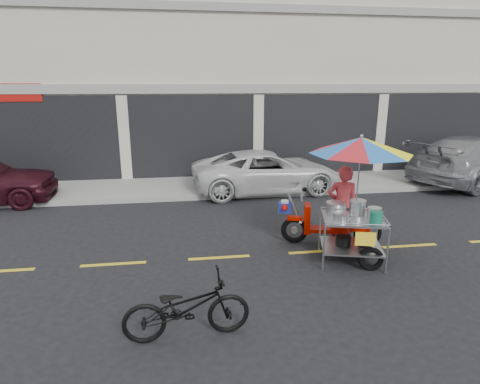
{
  "coord_description": "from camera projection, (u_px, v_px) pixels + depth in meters",
  "views": [
    {
      "loc": [
        -2.65,
        -7.19,
        3.32
      ],
      "look_at": [
        -1.5,
        0.6,
        1.15
      ],
      "focal_mm": 30.0,
      "sensor_mm": 36.0,
      "label": 1
    }
  ],
  "objects": [
    {
      "name": "ground",
      "position": [
        318.0,
        252.0,
        8.11
      ],
      "size": [
        90.0,
        90.0,
        0.0
      ],
      "primitive_type": "plane",
      "color": "black"
    },
    {
      "name": "sidewalk",
      "position": [
        263.0,
        183.0,
        13.33
      ],
      "size": [
        45.0,
        3.0,
        0.15
      ],
      "primitive_type": "cube",
      "color": "gray",
      "rests_on": "ground"
    },
    {
      "name": "shophouse_block",
      "position": [
        304.0,
        60.0,
        17.48
      ],
      "size": [
        36.0,
        8.11,
        10.4
      ],
      "color": "beige",
      "rests_on": "ground"
    },
    {
      "name": "centerline",
      "position": [
        318.0,
        251.0,
        8.11
      ],
      "size": [
        42.0,
        0.1,
        0.01
      ],
      "primitive_type": "cube",
      "color": "gold",
      "rests_on": "ground"
    },
    {
      "name": "white_pickup",
      "position": [
        267.0,
        171.0,
        12.41
      ],
      "size": [
        4.75,
        2.46,
        1.28
      ],
      "primitive_type": "imported",
      "rotation": [
        0.0,
        0.0,
        1.64
      ],
      "color": "silver",
      "rests_on": "ground"
    },
    {
      "name": "silver_pickup",
      "position": [
        480.0,
        160.0,
        13.39
      ],
      "size": [
        5.89,
        3.91,
        1.59
      ],
      "primitive_type": "imported",
      "rotation": [
        0.0,
        0.0,
        1.91
      ],
      "color": "#939599",
      "rests_on": "ground"
    },
    {
      "name": "near_bicycle",
      "position": [
        187.0,
        308.0,
        5.28
      ],
      "size": [
        1.72,
        0.71,
        0.88
      ],
      "primitive_type": "imported",
      "rotation": [
        0.0,
        0.0,
        1.64
      ],
      "color": "black",
      "rests_on": "ground"
    },
    {
      "name": "food_vendor_rig",
      "position": [
        351.0,
        180.0,
        7.6
      ],
      "size": [
        2.39,
        2.34,
        2.42
      ],
      "rotation": [
        0.0,
        0.0,
        -0.26
      ],
      "color": "black",
      "rests_on": "ground"
    }
  ]
}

